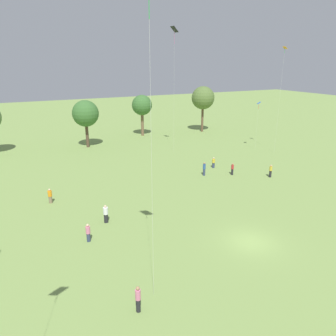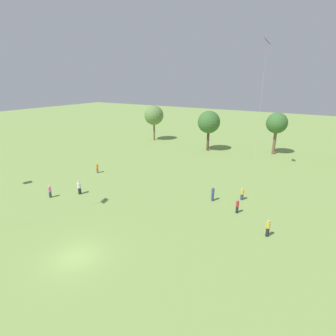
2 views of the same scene
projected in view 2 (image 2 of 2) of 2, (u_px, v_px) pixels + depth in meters
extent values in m
plane|color=#7A994C|center=(76.00, 257.00, 22.86)|extent=(240.00, 240.00, 0.00)
cylinder|color=brown|center=(154.00, 131.00, 66.36)|extent=(0.46, 0.46, 4.49)
sphere|color=#5B7F42|center=(154.00, 115.00, 65.07)|extent=(4.77, 4.77, 4.77)
cylinder|color=brown|center=(208.00, 140.00, 56.51)|extent=(0.54, 0.54, 4.41)
sphere|color=#38662D|center=(209.00, 122.00, 55.23)|extent=(4.72, 4.72, 4.72)
cylinder|color=brown|center=(274.00, 142.00, 53.78)|extent=(0.60, 0.60, 4.85)
sphere|color=#38662D|center=(277.00, 123.00, 52.50)|extent=(4.17, 4.17, 4.17)
cylinder|color=#232328|center=(237.00, 209.00, 30.29)|extent=(0.41, 0.41, 0.86)
cylinder|color=#B72D2D|center=(238.00, 204.00, 30.06)|extent=(0.48, 0.48, 0.58)
sphere|color=#A87A56|center=(238.00, 201.00, 29.93)|extent=(0.24, 0.24, 0.24)
cylinder|color=#333D5B|center=(213.00, 197.00, 33.32)|extent=(0.35, 0.35, 0.92)
cylinder|color=#2D5193|center=(213.00, 191.00, 33.06)|extent=(0.41, 0.41, 0.73)
sphere|color=#A87A56|center=(213.00, 188.00, 32.90)|extent=(0.24, 0.24, 0.24)
cylinder|color=#333D5B|center=(242.00, 197.00, 33.65)|extent=(0.50, 0.50, 0.78)
cylinder|color=gold|center=(242.00, 192.00, 33.43)|extent=(0.59, 0.59, 0.58)
sphere|color=beige|center=(243.00, 189.00, 33.30)|extent=(0.24, 0.24, 0.24)
cylinder|color=#232328|center=(80.00, 191.00, 35.32)|extent=(0.57, 0.57, 0.89)
cylinder|color=white|center=(79.00, 185.00, 35.07)|extent=(0.67, 0.67, 0.71)
sphere|color=beige|center=(79.00, 182.00, 34.91)|extent=(0.24, 0.24, 0.24)
cylinder|color=#333D5B|center=(50.00, 195.00, 34.28)|extent=(0.38, 0.38, 0.79)
cylinder|color=pink|center=(49.00, 190.00, 34.05)|extent=(0.44, 0.44, 0.67)
sphere|color=beige|center=(49.00, 186.00, 33.90)|extent=(0.24, 0.24, 0.24)
cylinder|color=#847056|center=(97.00, 171.00, 43.31)|extent=(0.41, 0.41, 0.82)
cylinder|color=orange|center=(97.00, 166.00, 43.07)|extent=(0.48, 0.48, 0.65)
sphere|color=beige|center=(97.00, 164.00, 42.93)|extent=(0.24, 0.24, 0.24)
cylinder|color=#232328|center=(267.00, 232.00, 25.75)|extent=(0.45, 0.45, 0.93)
cylinder|color=gold|center=(268.00, 225.00, 25.51)|extent=(0.53, 0.53, 0.60)
sphere|color=tan|center=(269.00, 221.00, 25.37)|extent=(0.24, 0.24, 0.24)
cube|color=black|center=(267.00, 41.00, 36.37)|extent=(0.92, 1.25, 0.88)
cylinder|color=#E54C99|center=(266.00, 51.00, 36.77)|extent=(0.04, 0.04, 1.77)
cylinder|color=silver|center=(259.00, 113.00, 39.54)|extent=(0.01, 0.01, 19.78)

